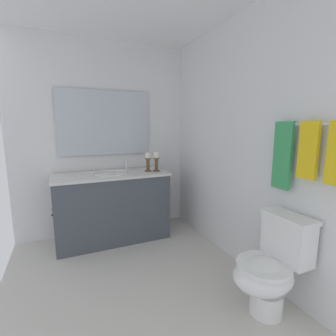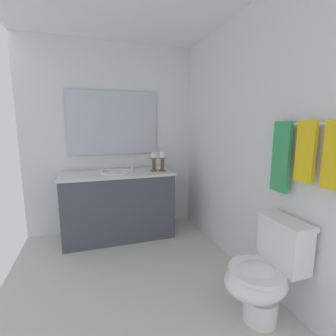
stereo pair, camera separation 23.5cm
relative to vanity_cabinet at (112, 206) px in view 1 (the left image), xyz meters
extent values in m
cube|color=beige|center=(0.98, -0.01, -0.43)|extent=(2.61, 2.22, 0.02)
cube|color=white|center=(0.98, 1.10, 0.81)|extent=(2.61, 0.04, 2.45)
cube|color=white|center=(-0.33, -0.01, 0.81)|extent=(0.04, 2.22, 2.45)
cube|color=#474C56|center=(0.00, 0.00, -0.02)|extent=(0.55, 1.32, 0.80)
cube|color=silver|center=(0.00, 0.00, 0.40)|extent=(0.58, 1.35, 0.03)
sphere|color=black|center=(-0.10, -0.67, 0.02)|extent=(0.02, 0.02, 0.02)
sphere|color=black|center=(0.10, -0.67, 0.02)|extent=(0.02, 0.02, 0.02)
ellipsoid|color=white|center=(0.00, 0.00, 0.37)|extent=(0.38, 0.30, 0.11)
torus|color=white|center=(0.00, 0.00, 0.42)|extent=(0.40, 0.40, 0.02)
cylinder|color=silver|center=(0.00, 0.19, 0.49)|extent=(0.02, 0.02, 0.14)
cube|color=silver|center=(-0.28, 0.00, 1.02)|extent=(0.02, 1.15, 0.81)
cylinder|color=brown|center=(0.07, 0.56, 0.42)|extent=(0.09, 0.09, 0.01)
cylinder|color=brown|center=(0.07, 0.56, 0.49)|extent=(0.04, 0.04, 0.16)
cylinder|color=brown|center=(0.07, 0.56, 0.58)|extent=(0.08, 0.08, 0.01)
cylinder|color=white|center=(0.07, 0.56, 0.62)|extent=(0.06, 0.06, 0.07)
cylinder|color=brown|center=(0.04, 0.46, 0.42)|extent=(0.09, 0.09, 0.01)
cylinder|color=brown|center=(0.04, 0.46, 0.49)|extent=(0.04, 0.04, 0.16)
cylinder|color=brown|center=(0.04, 0.46, 0.58)|extent=(0.08, 0.08, 0.01)
cylinder|color=white|center=(0.04, 0.46, 0.62)|extent=(0.06, 0.06, 0.07)
cylinder|color=white|center=(1.72, 0.80, -0.33)|extent=(0.24, 0.24, 0.18)
ellipsoid|color=white|center=(1.72, 0.75, -0.10)|extent=(0.38, 0.46, 0.24)
cylinder|color=white|center=(1.72, 0.75, -0.02)|extent=(0.39, 0.39, 0.03)
cube|color=white|center=(1.72, 0.97, 0.14)|extent=(0.36, 0.17, 0.32)
cube|color=white|center=(1.72, 0.97, 0.32)|extent=(0.38, 0.19, 0.03)
cylinder|color=silver|center=(1.78, 1.04, 0.99)|extent=(0.63, 0.02, 0.02)
cube|color=#389E59|center=(1.57, 1.02, 0.75)|extent=(0.16, 0.03, 0.52)
cube|color=yellow|center=(1.78, 1.02, 0.81)|extent=(0.14, 0.03, 0.40)
camera|label=1|loc=(2.92, -0.54, 0.98)|focal=26.04mm
camera|label=2|loc=(3.00, -0.32, 0.98)|focal=26.04mm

